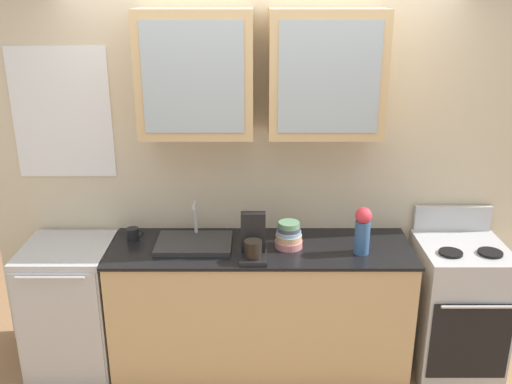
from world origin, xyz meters
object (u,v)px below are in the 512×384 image
at_px(coffee_maker, 255,242).
at_px(dishwasher, 74,307).
at_px(vase, 365,230).
at_px(bowl_stack, 291,236).
at_px(cup_near_sink, 135,234).
at_px(sink_faucet, 196,242).
at_px(stove_range, 458,307).

bearing_deg(coffee_maker, dishwasher, 172.67).
bearing_deg(vase, bowl_stack, 168.60).
bearing_deg(vase, coffee_maker, -174.10).
bearing_deg(cup_near_sink, sink_faucet, -11.84).
bearing_deg(dishwasher, coffee_maker, -7.33).
bearing_deg(dishwasher, cup_near_sink, 15.58).
distance_m(vase, dishwasher, 2.02).
relative_size(bowl_stack, cup_near_sink, 1.56).
distance_m(bowl_stack, cup_near_sink, 1.05).
bearing_deg(vase, stove_range, 7.52).
distance_m(cup_near_sink, coffee_maker, 0.86).
distance_m(stove_range, sink_faucet, 1.84).
xyz_separation_m(stove_range, coffee_maker, (-1.38, -0.16, 0.55)).
bearing_deg(dishwasher, sink_faucet, 2.10).
xyz_separation_m(sink_faucet, bowl_stack, (0.62, -0.03, 0.06)).
bearing_deg(coffee_maker, cup_near_sink, 161.05).
relative_size(bowl_stack, vase, 0.58).
xyz_separation_m(sink_faucet, dishwasher, (-0.85, -0.03, -0.47)).
bearing_deg(bowl_stack, dishwasher, -179.80).
bearing_deg(stove_range, bowl_stack, 179.95).
distance_m(sink_faucet, coffee_maker, 0.44).
bearing_deg(vase, sink_faucet, 173.74).
bearing_deg(cup_near_sink, coffee_maker, -18.95).
bearing_deg(stove_range, vase, -172.48).
relative_size(stove_range, dishwasher, 1.20).
bearing_deg(bowl_stack, sink_faucet, 177.61).
distance_m(sink_faucet, cup_near_sink, 0.43).
height_order(stove_range, cup_near_sink, stove_range).
height_order(stove_range, coffee_maker, coffee_maker).
height_order(sink_faucet, bowl_stack, sink_faucet).
bearing_deg(stove_range, cup_near_sink, 177.00).
xyz_separation_m(cup_near_sink, dishwasher, (-0.43, -0.12, -0.50)).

